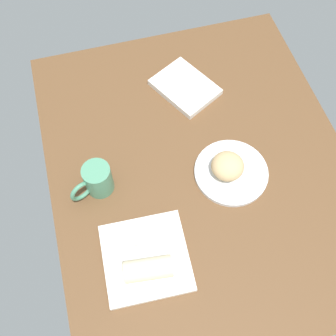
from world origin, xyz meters
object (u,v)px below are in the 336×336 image
at_px(square_plate, 146,258).
at_px(book_stack, 185,87).
at_px(round_plate, 231,172).
at_px(coffee_mug, 97,180).
at_px(sauce_cup, 142,238).
at_px(breakfast_wrap, 148,269).
at_px(scone_pastry, 228,166).

distance_m(square_plate, book_stack, 0.59).
xyz_separation_m(round_plate, coffee_mug, (0.06, 0.39, 0.04)).
bearing_deg(square_plate, sauce_cup, -3.21).
bearing_deg(book_stack, breakfast_wrap, 154.92).
bearing_deg(sauce_cup, breakfast_wrap, 176.79).
relative_size(round_plate, coffee_mug, 1.73).
bearing_deg(scone_pastry, book_stack, 4.66).
xyz_separation_m(sauce_cup, book_stack, (0.48, -0.26, -0.02)).
height_order(book_stack, coffee_mug, coffee_mug).
height_order(square_plate, coffee_mug, coffee_mug).
distance_m(sauce_cup, breakfast_wrap, 0.09).
bearing_deg(square_plate, coffee_mug, 18.81).
height_order(breakfast_wrap, book_stack, breakfast_wrap).
height_order(round_plate, sauce_cup, sauce_cup).
distance_m(sauce_cup, coffee_mug, 0.21).
distance_m(scone_pastry, breakfast_wrap, 0.37).
distance_m(scone_pastry, book_stack, 0.34).
relative_size(scone_pastry, sauce_cup, 1.78).
xyz_separation_m(breakfast_wrap, book_stack, (0.57, -0.27, -0.03)).
xyz_separation_m(round_plate, book_stack, (0.34, 0.04, 0.00)).
height_order(sauce_cup, coffee_mug, coffee_mug).
height_order(sauce_cup, breakfast_wrap, breakfast_wrap).
bearing_deg(breakfast_wrap, coffee_mug, 22.41).
distance_m(round_plate, sauce_cup, 0.33).
xyz_separation_m(square_plate, coffee_mug, (0.24, 0.08, 0.04)).
xyz_separation_m(square_plate, sauce_cup, (0.05, -0.00, 0.02)).
distance_m(breakfast_wrap, book_stack, 0.63).
distance_m(square_plate, sauce_cup, 0.05).
height_order(scone_pastry, sauce_cup, scone_pastry).
bearing_deg(coffee_mug, book_stack, -50.34).
height_order(round_plate, coffee_mug, coffee_mug).
bearing_deg(sauce_cup, round_plate, -66.19).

